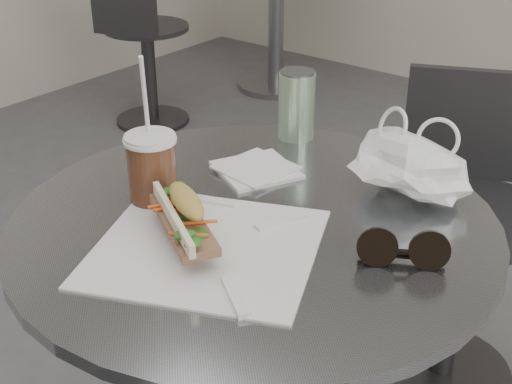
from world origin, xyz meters
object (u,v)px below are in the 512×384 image
Objects in this scene: chair_far at (456,254)px; bg_chair at (144,58)px; sunglasses at (403,251)px; banh_mi at (185,219)px; iced_coffee at (152,167)px; bg_table at (276,1)px; cafe_table at (254,356)px; drink_can at (297,105)px.

bg_chair is (-1.82, 0.70, -0.02)m from chair_far.
bg_chair is 2.47m from sunglasses.
banh_mi is (-0.10, -0.83, 0.44)m from chair_far.
sunglasses is (0.41, 0.08, -0.04)m from iced_coffee.
bg_table is 2.82m from banh_mi.
iced_coffee is (-0.13, 0.06, 0.02)m from banh_mi.
cafe_table is 0.34m from banh_mi.
banh_mi reaches higher than bg_table.
iced_coffee is (1.59, -1.46, 0.47)m from bg_chair.
iced_coffee is 0.42m from sunglasses.
bg_chair is 3.03× the size of banh_mi.
banh_mi reaches higher than chair_far.
drink_can is (-0.10, 0.42, 0.03)m from banh_mi.
bg_chair is 5.48× the size of drink_can.
bg_table is at bearing 126.03° from cafe_table.
iced_coffee is 0.36m from drink_can.
banh_mi is 0.31m from sunglasses.
banh_mi is (1.72, -1.53, 0.45)m from bg_chair.
drink_can is (1.62, -1.11, 0.48)m from bg_chair.
sunglasses is at bearing 5.99° from cafe_table.
chair_far is 0.65m from drink_can.
chair_far reaches higher than bg_chair.
bg_chair is at bearing 145.70° from drink_can.
cafe_table is 3.11× the size of iced_coffee.
drink_can is (1.47, -1.90, 0.34)m from bg_table.
cafe_table is at bearing -56.93° from bg_chair.
chair_far is 0.94m from banh_mi.
drink_can reaches higher than cafe_table.
iced_coffee is 1.84× the size of drink_can.
banh_mi reaches higher than cafe_table.
sunglasses reaches higher than chair_far.
cafe_table is at bearing 105.21° from banh_mi.
chair_far is 3.18× the size of banh_mi.
sunglasses is (2.00, -1.38, 0.43)m from bg_chair.
banh_mi is 0.15m from iced_coffee.
chair_far is at bearing 63.70° from drink_can.
iced_coffee reaches higher than cafe_table.
chair_far reaches higher than cafe_table.
cafe_table is at bearing -65.87° from drink_can.
banh_mi is at bearing 58.54° from chair_far.
chair_far is 0.92m from iced_coffee.
iced_coffee is at bearing -175.35° from banh_mi.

